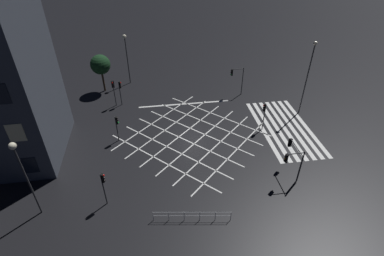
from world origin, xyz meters
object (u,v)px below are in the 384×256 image
at_px(traffic_light_median_south, 264,111).
at_px(street_tree_near, 100,65).
at_px(traffic_light_sw_cross, 292,161).
at_px(street_lamp_east, 20,163).
at_px(traffic_light_sw_main, 294,152).
at_px(street_lamp_far, 309,68).
at_px(street_lamp_west, 126,48).
at_px(traffic_light_ne_main, 113,88).
at_px(traffic_light_median_north, 117,124).
at_px(traffic_light_ne_cross, 120,88).
at_px(traffic_light_se_cross, 237,76).
at_px(traffic_light_nw_cross, 103,183).

xyz_separation_m(traffic_light_median_south, street_tree_near, (12.81, 19.56, 1.54)).
distance_m(traffic_light_sw_cross, street_lamp_east, 22.85).
xyz_separation_m(traffic_light_sw_main, street_lamp_far, (10.42, -5.80, 3.62)).
height_order(traffic_light_median_south, street_tree_near, street_tree_near).
relative_size(street_lamp_west, street_lamp_far, 0.78).
xyz_separation_m(traffic_light_median_south, traffic_light_ne_main, (8.18, 17.68, 0.12)).
distance_m(traffic_light_median_north, traffic_light_ne_main, 7.95).
xyz_separation_m(traffic_light_ne_cross, street_lamp_far, (-5.46, -22.93, 3.73)).
bearing_deg(traffic_light_se_cross, traffic_light_median_south, 95.99).
bearing_deg(traffic_light_median_north, traffic_light_median_south, -0.94).
bearing_deg(street_lamp_far, traffic_light_median_north, 96.49).
xyz_separation_m(traffic_light_nw_cross, street_lamp_far, (11.89, -23.49, 3.63)).
xyz_separation_m(street_lamp_east, street_lamp_far, (12.06, -29.15, 0.51)).
bearing_deg(traffic_light_sw_cross, street_lamp_far, -119.16).
height_order(traffic_light_median_south, traffic_light_ne_cross, traffic_light_median_south).
height_order(traffic_light_sw_cross, street_tree_near, street_tree_near).
xyz_separation_m(traffic_light_nw_cross, street_lamp_east, (-0.18, 5.65, 3.13)).
relative_size(traffic_light_median_south, street_lamp_east, 0.46).
height_order(traffic_light_sw_main, traffic_light_nw_cross, traffic_light_nw_cross).
height_order(traffic_light_nw_cross, street_tree_near, street_tree_near).
distance_m(street_lamp_east, street_tree_near, 22.32).
bearing_deg(traffic_light_ne_main, street_lamp_east, -17.22).
xyz_separation_m(street_lamp_far, street_tree_near, (9.92, 25.65, -2.15)).
relative_size(traffic_light_median_north, street_lamp_far, 0.34).
bearing_deg(street_lamp_east, street_lamp_far, -67.52).
distance_m(traffic_light_se_cross, traffic_light_ne_main, 16.77).
height_order(traffic_light_median_south, street_lamp_west, street_lamp_west).
height_order(traffic_light_median_north, traffic_light_ne_main, traffic_light_ne_main).
bearing_deg(street_tree_near, traffic_light_median_south, -123.22).
bearing_deg(street_lamp_far, traffic_light_nw_cross, 116.84).
bearing_deg(traffic_light_nw_cross, street_lamp_east, -178.21).
height_order(traffic_light_se_cross, street_lamp_west, street_lamp_west).
bearing_deg(traffic_light_ne_main, street_lamp_west, 165.32).
distance_m(traffic_light_median_south, traffic_light_ne_main, 19.47).
xyz_separation_m(street_lamp_west, street_tree_near, (-2.06, 3.64, -1.49)).
bearing_deg(traffic_light_sw_cross, traffic_light_se_cross, -88.32).
distance_m(street_lamp_east, street_lamp_west, 25.08).
height_order(traffic_light_nw_cross, street_lamp_west, street_lamp_west).
bearing_deg(traffic_light_ne_main, traffic_light_nw_cross, 0.92).
bearing_deg(traffic_light_ne_main, traffic_light_ne_cross, 101.49).
xyz_separation_m(traffic_light_sw_main, traffic_light_median_north, (7.81, 17.12, -0.29)).
bearing_deg(traffic_light_sw_main, street_lamp_west, 35.90).
xyz_separation_m(traffic_light_nw_cross, traffic_light_median_north, (9.28, -0.57, -0.28)).
height_order(traffic_light_se_cross, traffic_light_ne_main, traffic_light_se_cross).
bearing_deg(traffic_light_sw_cross, street_tree_near, -48.41).
xyz_separation_m(traffic_light_median_south, traffic_light_median_north, (0.28, 16.83, -0.22)).
bearing_deg(traffic_light_se_cross, traffic_light_ne_cross, 1.65).
bearing_deg(traffic_light_nw_cross, traffic_light_ne_main, 90.92).
bearing_deg(traffic_light_se_cross, traffic_light_sw_cross, 91.68).
xyz_separation_m(traffic_light_ne_cross, traffic_light_median_north, (-8.07, -0.01, -0.18)).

